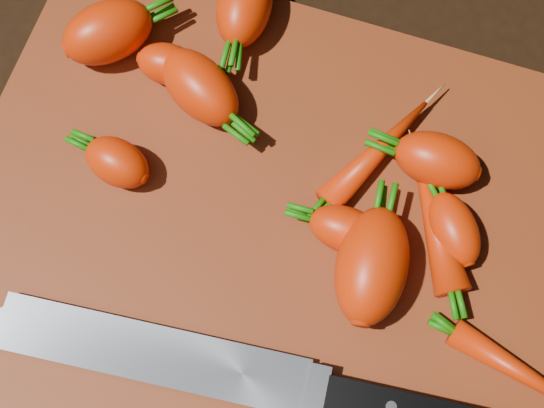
% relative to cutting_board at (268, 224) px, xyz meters
% --- Properties ---
extents(ground, '(2.00, 2.00, 0.01)m').
position_rel_cutting_board_xyz_m(ground, '(0.00, 0.00, -0.01)').
color(ground, black).
extents(cutting_board, '(0.50, 0.40, 0.01)m').
position_rel_cutting_board_xyz_m(cutting_board, '(0.00, 0.00, 0.00)').
color(cutting_board, maroon).
rests_on(cutting_board, ground).
extents(carrot_0, '(0.09, 0.09, 0.05)m').
position_rel_cutting_board_xyz_m(carrot_0, '(-0.18, 0.11, 0.03)').
color(carrot_0, red).
rests_on(carrot_0, cutting_board).
extents(carrot_1, '(0.06, 0.05, 0.04)m').
position_rel_cutting_board_xyz_m(carrot_1, '(-0.13, 0.00, 0.02)').
color(carrot_1, red).
rests_on(carrot_1, cutting_board).
extents(carrot_2, '(0.06, 0.09, 0.05)m').
position_rel_cutting_board_xyz_m(carrot_2, '(-0.08, 0.17, 0.03)').
color(carrot_2, red).
rests_on(carrot_2, cutting_board).
extents(carrot_3, '(0.06, 0.10, 0.05)m').
position_rel_cutting_board_xyz_m(carrot_3, '(0.09, -0.02, 0.03)').
color(carrot_3, red).
rests_on(carrot_3, cutting_board).
extents(carrot_4, '(0.07, 0.05, 0.04)m').
position_rel_cutting_board_xyz_m(carrot_4, '(0.11, 0.08, 0.03)').
color(carrot_4, red).
rests_on(carrot_4, cutting_board).
extents(carrot_5, '(0.06, 0.04, 0.03)m').
position_rel_cutting_board_xyz_m(carrot_5, '(-0.12, 0.10, 0.02)').
color(carrot_5, red).
rests_on(carrot_5, cutting_board).
extents(carrot_6, '(0.07, 0.07, 0.04)m').
position_rel_cutting_board_xyz_m(carrot_6, '(0.14, 0.03, 0.02)').
color(carrot_6, red).
rests_on(carrot_6, cutting_board).
extents(carrot_7, '(0.07, 0.12, 0.03)m').
position_rel_cutting_board_xyz_m(carrot_7, '(0.07, 0.08, 0.02)').
color(carrot_7, red).
rests_on(carrot_7, cutting_board).
extents(carrot_8, '(0.13, 0.05, 0.02)m').
position_rel_cutting_board_xyz_m(carrot_8, '(0.22, -0.06, 0.02)').
color(carrot_8, red).
rests_on(carrot_8, cutting_board).
extents(carrot_9, '(0.08, 0.11, 0.03)m').
position_rel_cutting_board_xyz_m(carrot_9, '(0.12, 0.04, 0.02)').
color(carrot_9, red).
rests_on(carrot_9, cutting_board).
extents(carrot_10, '(0.09, 0.08, 0.05)m').
position_rel_cutting_board_xyz_m(carrot_10, '(-0.09, 0.09, 0.03)').
color(carrot_10, red).
rests_on(carrot_10, cutting_board).
extents(carrot_11, '(0.06, 0.04, 0.04)m').
position_rel_cutting_board_xyz_m(carrot_11, '(0.06, 0.01, 0.02)').
color(carrot_11, red).
rests_on(carrot_11, cutting_board).
extents(knife, '(0.39, 0.07, 0.02)m').
position_rel_cutting_board_xyz_m(knife, '(-0.03, -0.12, 0.02)').
color(knife, gray).
rests_on(knife, cutting_board).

